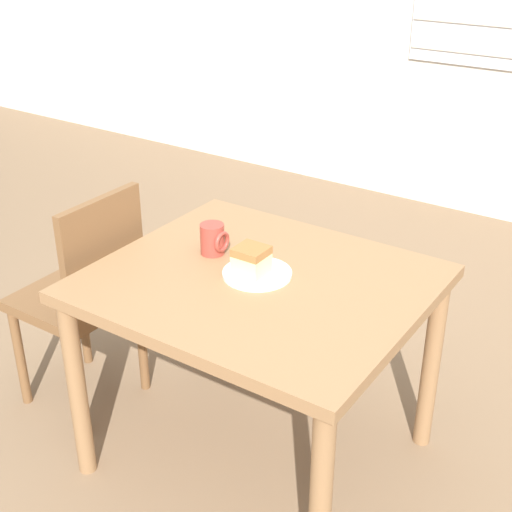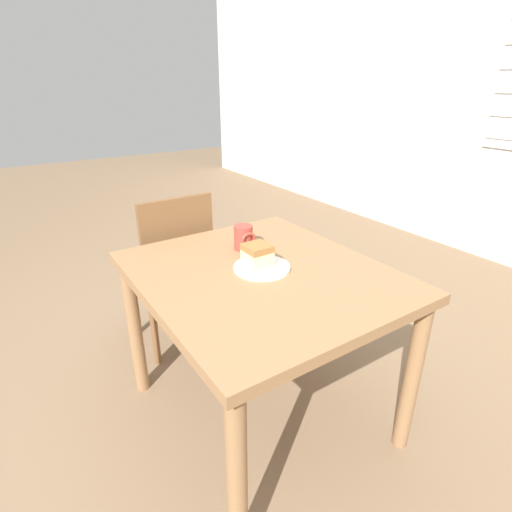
# 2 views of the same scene
# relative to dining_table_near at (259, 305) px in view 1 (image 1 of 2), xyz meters

# --- Properties ---
(dining_table_near) EXTENTS (1.00, 0.87, 0.71)m
(dining_table_near) POSITION_rel_dining_table_near_xyz_m (0.00, 0.00, 0.00)
(dining_table_near) COLOR olive
(dining_table_near) RESTS_ON ground_plane
(chair_near_window) EXTENTS (0.38, 0.38, 0.87)m
(chair_near_window) POSITION_rel_dining_table_near_xyz_m (-0.69, -0.09, -0.13)
(chair_near_window) COLOR brown
(chair_near_window) RESTS_ON ground_plane
(plate) EXTENTS (0.22, 0.22, 0.01)m
(plate) POSITION_rel_dining_table_near_xyz_m (-0.02, 0.01, 0.10)
(plate) COLOR white
(plate) RESTS_ON dining_table_near
(cake_slice) EXTENTS (0.10, 0.09, 0.08)m
(cake_slice) POSITION_rel_dining_table_near_xyz_m (-0.03, -0.00, 0.15)
(cake_slice) COLOR #E5CC89
(cake_slice) RESTS_ON plate
(coffee_mug) EXTENTS (0.09, 0.08, 0.10)m
(coffee_mug) POSITION_rel_dining_table_near_xyz_m (-0.22, 0.06, 0.15)
(coffee_mug) COLOR #9E382D
(coffee_mug) RESTS_ON dining_table_near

